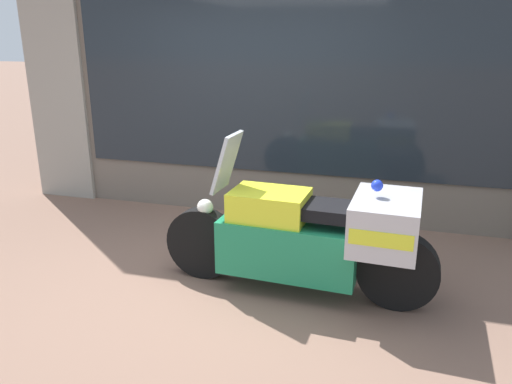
# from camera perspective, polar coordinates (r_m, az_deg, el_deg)

# --- Properties ---
(ground_plane) EXTENTS (60.00, 60.00, 0.00)m
(ground_plane) POSITION_cam_1_polar(r_m,az_deg,el_deg) (4.44, -6.17, -10.20)
(ground_plane) COLOR #7A5B4C
(shop_building) EXTENTS (6.05, 0.55, 3.92)m
(shop_building) POSITION_cam_1_polar(r_m,az_deg,el_deg) (5.93, -2.79, 16.69)
(shop_building) COLOR #6B6056
(shop_building) RESTS_ON ground
(window_display) EXTENTS (4.81, 0.30, 1.93)m
(window_display) POSITION_cam_1_polar(r_m,az_deg,el_deg) (5.99, 3.84, 2.07)
(window_display) COLOR slate
(window_display) RESTS_ON ground
(paramedic_motorcycle) EXTENTS (2.29, 0.76, 1.31)m
(paramedic_motorcycle) POSITION_cam_1_polar(r_m,az_deg,el_deg) (4.05, 6.55, -4.88)
(paramedic_motorcycle) COLOR black
(paramedic_motorcycle) RESTS_ON ground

